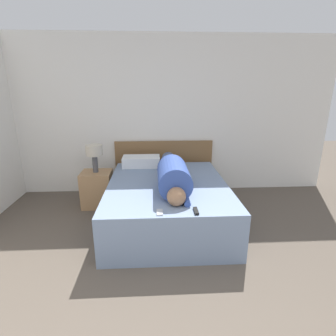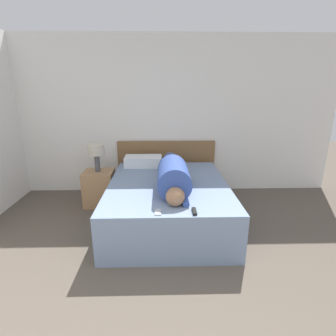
# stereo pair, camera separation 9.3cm
# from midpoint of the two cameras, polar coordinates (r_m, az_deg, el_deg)

# --- Properties ---
(wall_back) EXTENTS (5.91, 0.06, 2.60)m
(wall_back) POSITION_cam_midpoint_polar(r_m,az_deg,el_deg) (4.50, -0.96, 11.05)
(wall_back) COLOR white
(wall_back) RESTS_ON ground_plane
(bed) EXTENTS (1.56, 1.97, 0.56)m
(bed) POSITION_cam_midpoint_polar(r_m,az_deg,el_deg) (3.59, 0.68, -7.44)
(bed) COLOR #7589A8
(bed) RESTS_ON ground_plane
(headboard) EXTENTS (1.68, 0.04, 0.90)m
(headboard) POSITION_cam_midpoint_polar(r_m,az_deg,el_deg) (4.60, 0.16, 0.38)
(headboard) COLOR brown
(headboard) RESTS_ON ground_plane
(nightstand) EXTENTS (0.45, 0.40, 0.55)m
(nightstand) POSITION_cam_midpoint_polar(r_m,az_deg,el_deg) (4.22, -14.15, -4.27)
(nightstand) COLOR #A37A51
(nightstand) RESTS_ON ground_plane
(table_lamp) EXTENTS (0.24, 0.24, 0.42)m
(table_lamp) POSITION_cam_midpoint_polar(r_m,az_deg,el_deg) (4.05, -14.75, 3.43)
(table_lamp) COLOR #4C4C51
(table_lamp) RESTS_ON nightstand
(person_lying) EXTENTS (0.38, 1.65, 0.38)m
(person_lying) POSITION_cam_midpoint_polar(r_m,az_deg,el_deg) (3.30, 1.83, -1.42)
(person_lying) COLOR #936B4C
(person_lying) RESTS_ON bed
(pillow_near_headboard) EXTENTS (0.59, 0.32, 0.16)m
(pillow_near_headboard) POSITION_cam_midpoint_polar(r_m,az_deg,el_deg) (4.22, -4.82, 1.48)
(pillow_near_headboard) COLOR white
(pillow_near_headboard) RESTS_ON bed
(tv_remote) EXTENTS (0.04, 0.15, 0.02)m
(tv_remote) POSITION_cam_midpoint_polar(r_m,az_deg,el_deg) (2.70, 6.66, -9.34)
(tv_remote) COLOR black
(tv_remote) RESTS_ON bed
(cell_phone) EXTENTS (0.06, 0.13, 0.01)m
(cell_phone) POSITION_cam_midpoint_polar(r_m,az_deg,el_deg) (2.68, -1.28, -9.59)
(cell_phone) COLOR #B2B7BC
(cell_phone) RESTS_ON bed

